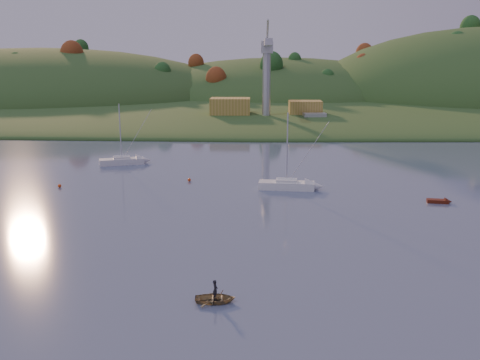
{
  "coord_description": "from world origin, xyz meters",
  "views": [
    {
      "loc": [
        -1.47,
        -26.71,
        18.62
      ],
      "look_at": [
        -3.1,
        37.61,
        3.65
      ],
      "focal_mm": 40.0,
      "sensor_mm": 36.0,
      "label": 1
    }
  ],
  "objects_px": {
    "sailboat_near": "(122,161)",
    "red_tender": "(442,201)",
    "sailboat_far": "(286,184)",
    "canoe": "(215,298)"
  },
  "relations": [
    {
      "from": "canoe",
      "to": "red_tender",
      "type": "distance_m",
      "value": 40.23
    },
    {
      "from": "sailboat_near",
      "to": "sailboat_far",
      "type": "relative_size",
      "value": 0.97
    },
    {
      "from": "sailboat_far",
      "to": "sailboat_near",
      "type": "bearing_deg",
      "value": 153.72
    },
    {
      "from": "sailboat_near",
      "to": "canoe",
      "type": "distance_m",
      "value": 57.21
    },
    {
      "from": "sailboat_far",
      "to": "canoe",
      "type": "xyz_separation_m",
      "value": [
        -7.65,
        -36.29,
        -0.39
      ]
    },
    {
      "from": "sailboat_near",
      "to": "sailboat_far",
      "type": "height_order",
      "value": "sailboat_far"
    },
    {
      "from": "sailboat_far",
      "to": "red_tender",
      "type": "relative_size",
      "value": 3.37
    },
    {
      "from": "canoe",
      "to": "sailboat_far",
      "type": "bearing_deg",
      "value": -14.9
    },
    {
      "from": "canoe",
      "to": "red_tender",
      "type": "xyz_separation_m",
      "value": [
        27.47,
        29.4,
        -0.1
      ]
    },
    {
      "from": "sailboat_near",
      "to": "red_tender",
      "type": "distance_m",
      "value": 53.47
    }
  ]
}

